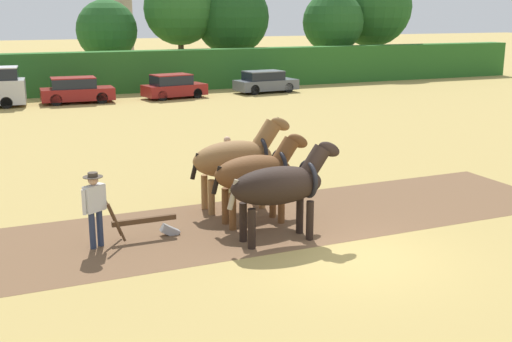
{
  "coord_description": "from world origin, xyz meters",
  "views": [
    {
      "loc": [
        -7.16,
        -11.54,
        5.26
      ],
      "look_at": [
        -0.6,
        3.82,
        1.1
      ],
      "focal_mm": 45.0,
      "sensor_mm": 36.0,
      "label": 1
    }
  ],
  "objects_px": {
    "tree_far_right": "(373,7)",
    "farmer_at_plow": "(95,203)",
    "tree_center": "(180,9)",
    "plow": "(150,225)",
    "tree_center_right": "(232,17)",
    "draft_horse_lead_right": "(257,172)",
    "tree_right": "(333,22)",
    "parked_car_center": "(265,82)",
    "draft_horse_trail_left": "(237,158)",
    "draft_horse_lead_left": "(281,185)",
    "parked_car_center_left": "(174,87)",
    "parked_car_left": "(76,91)",
    "tree_center_left": "(107,30)",
    "farmer_beside_team": "(227,158)"
  },
  "relations": [
    {
      "from": "tree_far_right",
      "to": "farmer_at_plow",
      "type": "relative_size",
      "value": 5.07
    },
    {
      "from": "tree_center_left",
      "to": "draft_horse_lead_right",
      "type": "xyz_separation_m",
      "value": [
        -2.73,
        -34.75,
        -2.57
      ]
    },
    {
      "from": "tree_right",
      "to": "tree_far_right",
      "type": "bearing_deg",
      "value": 16.26
    },
    {
      "from": "tree_center",
      "to": "tree_far_right",
      "type": "height_order",
      "value": "tree_far_right"
    },
    {
      "from": "tree_right",
      "to": "parked_car_left",
      "type": "height_order",
      "value": "tree_right"
    },
    {
      "from": "tree_far_right",
      "to": "parked_car_left",
      "type": "relative_size",
      "value": 2.12
    },
    {
      "from": "tree_far_right",
      "to": "parked_car_center",
      "type": "xyz_separation_m",
      "value": [
        -13.85,
        -8.71,
        -4.94
      ]
    },
    {
      "from": "plow",
      "to": "tree_center_left",
      "type": "bearing_deg",
      "value": 80.59
    },
    {
      "from": "tree_center",
      "to": "plow",
      "type": "xyz_separation_m",
      "value": [
        -11.02,
        -34.15,
        -5.15
      ]
    },
    {
      "from": "draft_horse_lead_right",
      "to": "plow",
      "type": "bearing_deg",
      "value": -180.0
    },
    {
      "from": "tree_center",
      "to": "draft_horse_trail_left",
      "type": "xyz_separation_m",
      "value": [
        -8.23,
        -32.75,
        -4.06
      ]
    },
    {
      "from": "tree_far_right",
      "to": "parked_car_center_left",
      "type": "relative_size",
      "value": 2.2
    },
    {
      "from": "tree_center_right",
      "to": "tree_far_right",
      "type": "height_order",
      "value": "tree_far_right"
    },
    {
      "from": "tree_right",
      "to": "parked_car_center",
      "type": "xyz_separation_m",
      "value": [
        -9.28,
        -7.38,
        -3.73
      ]
    },
    {
      "from": "farmer_at_plow",
      "to": "plow",
      "type": "bearing_deg",
      "value": 64.26
    },
    {
      "from": "plow",
      "to": "parked_car_center_left",
      "type": "distance_m",
      "value": 25.66
    },
    {
      "from": "tree_center_right",
      "to": "draft_horse_trail_left",
      "type": "bearing_deg",
      "value": -110.82
    },
    {
      "from": "tree_right",
      "to": "parked_car_center",
      "type": "relative_size",
      "value": 1.61
    },
    {
      "from": "parked_car_center_left",
      "to": "draft_horse_trail_left",
      "type": "bearing_deg",
      "value": -111.28
    },
    {
      "from": "draft_horse_lead_left",
      "to": "tree_center_left",
      "type": "bearing_deg",
      "value": 85.31
    },
    {
      "from": "tree_right",
      "to": "tree_far_right",
      "type": "distance_m",
      "value": 4.92
    },
    {
      "from": "tree_far_right",
      "to": "parked_car_left",
      "type": "distance_m",
      "value": 28.09
    },
    {
      "from": "tree_center_right",
      "to": "parked_car_center_left",
      "type": "bearing_deg",
      "value": -129.25
    },
    {
      "from": "plow",
      "to": "draft_horse_lead_right",
      "type": "bearing_deg",
      "value": 0.0
    },
    {
      "from": "draft_horse_lead_left",
      "to": "parked_car_center_left",
      "type": "height_order",
      "value": "draft_horse_lead_left"
    },
    {
      "from": "tree_right",
      "to": "draft_horse_lead_right",
      "type": "height_order",
      "value": "tree_right"
    },
    {
      "from": "draft_horse_lead_right",
      "to": "plow",
      "type": "distance_m",
      "value": 2.97
    },
    {
      "from": "tree_right",
      "to": "tree_far_right",
      "type": "xyz_separation_m",
      "value": [
        4.58,
        1.34,
        1.21
      ]
    },
    {
      "from": "tree_far_right",
      "to": "plow",
      "type": "relative_size",
      "value": 5.13
    },
    {
      "from": "draft_horse_lead_left",
      "to": "draft_horse_trail_left",
      "type": "relative_size",
      "value": 0.99
    },
    {
      "from": "parked_car_left",
      "to": "tree_center_right",
      "type": "bearing_deg",
      "value": 36.32
    },
    {
      "from": "tree_center_left",
      "to": "farmer_beside_team",
      "type": "bearing_deg",
      "value": -94.06
    },
    {
      "from": "parked_car_center_left",
      "to": "tree_center",
      "type": "bearing_deg",
      "value": 60.99
    },
    {
      "from": "tree_center",
      "to": "tree_center_right",
      "type": "bearing_deg",
      "value": -7.98
    },
    {
      "from": "tree_center_right",
      "to": "plow",
      "type": "xyz_separation_m",
      "value": [
        -15.03,
        -33.59,
        -4.51
      ]
    },
    {
      "from": "draft_horse_lead_left",
      "to": "parked_car_center_left",
      "type": "distance_m",
      "value": 26.32
    },
    {
      "from": "tree_center",
      "to": "draft_horse_trail_left",
      "type": "distance_m",
      "value": 34.01
    },
    {
      "from": "farmer_beside_team",
      "to": "draft_horse_trail_left",
      "type": "bearing_deg",
      "value": -60.87
    },
    {
      "from": "farmer_at_plow",
      "to": "parked_car_left",
      "type": "bearing_deg",
      "value": 140.73
    },
    {
      "from": "tree_center_right",
      "to": "farmer_at_plow",
      "type": "relative_size",
      "value": 4.38
    },
    {
      "from": "tree_far_right",
      "to": "plow",
      "type": "xyz_separation_m",
      "value": [
        -27.87,
        -33.57,
        -5.32
      ]
    },
    {
      "from": "tree_far_right",
      "to": "draft_horse_trail_left",
      "type": "distance_m",
      "value": 41.01
    },
    {
      "from": "farmer_at_plow",
      "to": "parked_car_center_left",
      "type": "height_order",
      "value": "farmer_at_plow"
    },
    {
      "from": "tree_center",
      "to": "tree_right",
      "type": "height_order",
      "value": "tree_center"
    },
    {
      "from": "draft_horse_lead_right",
      "to": "tree_center_right",
      "type": "bearing_deg",
      "value": 69.58
    },
    {
      "from": "tree_center",
      "to": "farmer_at_plow",
      "type": "height_order",
      "value": "tree_center"
    },
    {
      "from": "tree_center",
      "to": "tree_center_right",
      "type": "xyz_separation_m",
      "value": [
        4.01,
        -0.56,
        -0.64
      ]
    },
    {
      "from": "tree_center",
      "to": "draft_horse_lead_right",
      "type": "relative_size",
      "value": 3.05
    },
    {
      "from": "tree_center_right",
      "to": "parked_car_center",
      "type": "height_order",
      "value": "tree_center_right"
    },
    {
      "from": "plow",
      "to": "draft_horse_trail_left",
      "type": "bearing_deg",
      "value": 26.31
    }
  ]
}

